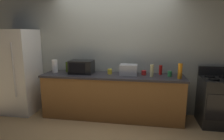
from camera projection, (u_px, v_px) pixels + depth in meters
name	position (u px, v px, depth m)	size (l,w,h in m)	color
ground_plane	(109.00, 126.00, 3.64)	(8.00, 8.00, 0.00)	tan
back_wall	(115.00, 51.00, 4.17)	(6.40, 0.10, 2.70)	#9EA399
counter_run	(112.00, 96.00, 3.95)	(2.84, 0.64, 0.90)	brown
refrigerator	(19.00, 72.00, 4.19)	(0.72, 0.73, 1.80)	white
stove_range	(217.00, 101.00, 3.62)	(0.60, 0.61, 1.08)	black
microwave	(82.00, 67.00, 3.98)	(0.48, 0.35, 0.27)	black
toaster_oven	(129.00, 70.00, 3.84)	(0.34, 0.26, 0.21)	#B7BABF
paper_towel_roll	(55.00, 66.00, 4.08)	(0.12, 0.12, 0.27)	white
bottle_vinegar	(152.00, 71.00, 3.69)	(0.07, 0.07, 0.23)	beige
bottle_olive_oil	(67.00, 67.00, 4.15)	(0.07, 0.07, 0.21)	#4C6B19
bottle_dish_soap	(180.00, 71.00, 3.53)	(0.08, 0.08, 0.28)	orange
bottle_hot_sauce	(161.00, 70.00, 3.88)	(0.06, 0.06, 0.19)	red
mug_yellow	(110.00, 71.00, 3.94)	(0.09, 0.09, 0.10)	yellow
mug_red	(144.00, 73.00, 3.85)	(0.09, 0.09, 0.09)	red
mug_green	(170.00, 74.00, 3.72)	(0.08, 0.08, 0.10)	#2D8C47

